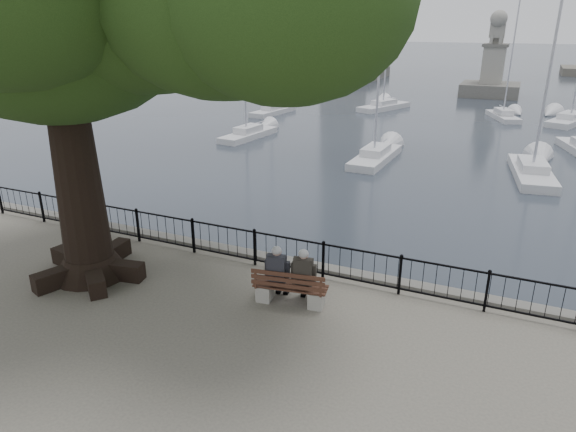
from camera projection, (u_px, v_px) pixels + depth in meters
The scene contains 13 objects.
harbor at pixel (295, 280), 14.45m from camera, with size 260.00×260.00×1.20m.
railing at pixel (288, 253), 13.65m from camera, with size 22.06×0.06×1.00m.
bench at pixel (290, 291), 12.16m from camera, with size 1.82×0.79×0.93m.
person_left at pixel (278, 275), 12.20m from camera, with size 0.48×0.77×1.48m.
person_right at pixel (305, 278), 12.04m from camera, with size 0.48×0.77×1.48m.
lion_monument at pixel (492, 75), 53.19m from camera, with size 5.73×5.73×8.51m.
sailboat_a at pixel (248, 133), 34.35m from camera, with size 1.97×5.28×10.47m.
sailboat_b at pixel (375, 154), 28.62m from camera, with size 1.75×5.67×13.20m.
sailboat_c at pixel (532, 171), 25.70m from camera, with size 2.45×6.19×10.76m.
sailboat_e at pixel (273, 110), 43.33m from camera, with size 2.07×5.36×11.69m.
sailboat_f at pixel (503, 115), 41.07m from camera, with size 2.98×5.02×10.22m.
sailboat_g at pixel (570, 120), 39.23m from camera, with size 3.70×6.26×10.69m.
sailboat_h at pixel (384, 105), 45.54m from camera, with size 3.71×6.09×12.49m.
Camera 1 is at (5.06, -8.84, 6.31)m, focal length 32.00 mm.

